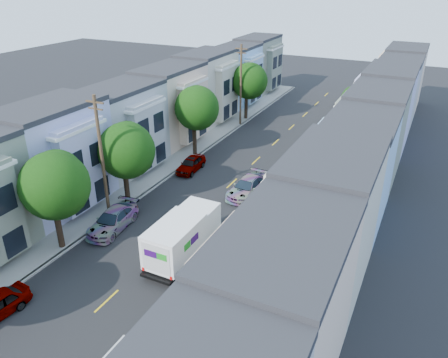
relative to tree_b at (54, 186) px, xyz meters
name	(u,v)px	position (x,y,z in m)	size (l,w,h in m)	color
ground	(161,250)	(6.30, 2.90, -5.09)	(160.00, 160.00, 0.00)	black
road_slab	(245,171)	(6.30, 17.90, -5.08)	(12.00, 70.00, 0.02)	black
curb_left	(192,160)	(0.25, 17.90, -5.02)	(0.30, 70.00, 0.15)	gray
curb_right	(303,182)	(12.35, 17.90, -5.02)	(0.30, 70.00, 0.15)	gray
sidewalk_left	(181,158)	(-1.05, 17.90, -5.02)	(2.60, 70.00, 0.15)	gray
sidewalk_right	(317,185)	(13.65, 17.90, -5.02)	(2.60, 70.00, 0.15)	gray
centerline	(245,171)	(6.30, 17.90, -5.09)	(0.12, 70.00, 0.01)	gold
townhouse_row_left	(152,153)	(-4.85, 17.90, -5.09)	(5.00, 70.00, 8.50)	#98C3E6
townhouse_row_right	(359,194)	(17.45, 17.90, -5.09)	(5.00, 70.00, 8.50)	#98C3E6
tree_b	(54,186)	(0.00, 0.00, 0.00)	(4.70, 4.70, 7.46)	black
tree_c	(126,151)	(0.00, 7.73, -0.27)	(4.70, 4.70, 7.19)	black
tree_d	(196,108)	(0.00, 19.54, 0.16)	(4.63, 4.63, 7.59)	black
tree_e	(249,81)	(0.00, 33.45, 0.08)	(4.70, 4.70, 7.54)	black
tree_far_r	(352,100)	(13.20, 34.18, -1.03)	(3.10, 3.10, 5.66)	black
utility_pole_near	(102,159)	(0.00, 4.90, 0.06)	(1.60, 0.26, 10.00)	#42301E
utility_pole_far	(241,85)	(0.00, 30.90, 0.06)	(1.60, 0.26, 10.00)	#42301E
fedex_truck	(183,236)	(8.20, 2.85, -3.32)	(2.55, 6.61, 3.17)	white
lead_sedan	(247,187)	(8.47, 13.45, -4.33)	(2.13, 5.06, 1.52)	black
parked_left_c	(113,220)	(1.40, 3.68, -4.34)	(2.11, 5.03, 1.51)	#B0B0B2
parked_left_d	(191,164)	(1.40, 15.72, -4.38)	(1.67, 4.36, 1.42)	#541019
parked_right_a	(170,325)	(11.20, -3.66, -4.44)	(1.39, 3.93, 1.31)	#38393B
parked_right_b	(197,291)	(11.20, -0.61, -4.37)	(2.02, 4.80, 1.44)	white
parked_right_c	(296,170)	(11.20, 19.20, -4.44)	(1.38, 3.91, 1.30)	black
parked_right_d	(325,134)	(11.20, 30.11, -4.37)	(1.53, 4.33, 1.44)	black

